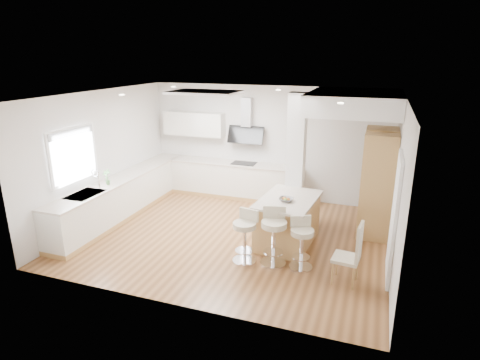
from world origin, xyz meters
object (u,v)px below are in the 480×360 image
at_px(bar_stool_b, 274,233).
at_px(bar_stool_c, 302,240).
at_px(peninsula, 288,220).
at_px(bar_stool_a, 245,233).
at_px(dining_chair, 353,252).

distance_m(bar_stool_b, bar_stool_c, 0.49).
distance_m(peninsula, bar_stool_c, 0.97).
xyz_separation_m(peninsula, bar_stool_a, (-0.54, -0.97, 0.07)).
bearing_deg(dining_chair, bar_stool_b, 176.55).
relative_size(bar_stool_b, bar_stool_c, 1.12).
height_order(bar_stool_b, bar_stool_c, bar_stool_b).
height_order(bar_stool_b, dining_chair, dining_chair).
xyz_separation_m(bar_stool_a, bar_stool_c, (0.98, 0.11, -0.02)).
distance_m(peninsula, bar_stool_b, 0.89).
xyz_separation_m(bar_stool_c, dining_chair, (0.85, -0.25, 0.05)).
xyz_separation_m(peninsula, dining_chair, (1.29, -1.11, 0.10)).
bearing_deg(peninsula, dining_chair, -35.65).
bearing_deg(bar_stool_b, peninsula, 73.11).
distance_m(bar_stool_a, bar_stool_b, 0.50).
xyz_separation_m(bar_stool_a, bar_stool_b, (0.49, 0.09, 0.04)).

